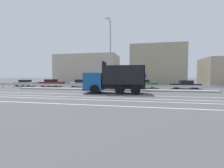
# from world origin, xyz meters

# --- Properties ---
(ground_plane) EXTENTS (320.00, 320.00, 0.00)m
(ground_plane) POSITION_xyz_m (0.00, 0.00, 0.00)
(ground_plane) COLOR #4C4C4F
(lane_strip_0) EXTENTS (50.85, 0.16, 0.01)m
(lane_strip_0) POSITION_xyz_m (1.52, -2.71, 0.00)
(lane_strip_0) COLOR silver
(lane_strip_0) RESTS_ON ground_plane
(lane_strip_1) EXTENTS (50.85, 0.16, 0.01)m
(lane_strip_1) POSITION_xyz_m (1.52, -4.89, 0.00)
(lane_strip_1) COLOR silver
(lane_strip_1) RESTS_ON ground_plane
(lane_strip_2) EXTENTS (50.85, 0.16, 0.01)m
(lane_strip_2) POSITION_xyz_m (1.52, -6.22, 0.00)
(lane_strip_2) COLOR silver
(lane_strip_2) RESTS_ON ground_plane
(lane_strip_3) EXTENTS (50.85, 0.16, 0.01)m
(lane_strip_3) POSITION_xyz_m (1.52, -8.44, 0.00)
(lane_strip_3) COLOR silver
(lane_strip_3) RESTS_ON ground_plane
(median_island) EXTENTS (27.97, 1.10, 0.18)m
(median_island) POSITION_xyz_m (0.00, 2.36, 0.09)
(median_island) COLOR gray
(median_island) RESTS_ON ground_plane
(median_guardrail) EXTENTS (50.85, 0.09, 0.78)m
(median_guardrail) POSITION_xyz_m (-0.00, 3.37, 0.57)
(median_guardrail) COLOR #9EA0A5
(median_guardrail) RESTS_ON ground_plane
(dump_truck) EXTENTS (7.18, 3.09, 3.70)m
(dump_truck) POSITION_xyz_m (0.66, -0.97, 1.27)
(dump_truck) COLOR #144C8C
(dump_truck) RESTS_ON ground_plane
(median_road_sign) EXTENTS (0.81, 0.16, 2.42)m
(median_road_sign) POSITION_xyz_m (4.94, 2.36, 1.31)
(median_road_sign) COLOR white
(median_road_sign) RESTS_ON ground_plane
(street_lamp_1) EXTENTS (0.70, 1.82, 9.57)m
(street_lamp_1) POSITION_xyz_m (0.30, 2.24, 5.23)
(street_lamp_1) COLOR #ADADB2
(street_lamp_1) RESTS_ON ground_plane
(parked_car_0) EXTENTS (4.19, 2.02, 1.28)m
(parked_car_0) POSITION_xyz_m (-17.97, 7.45, 0.66)
(parked_car_0) COLOR #A3A3A8
(parked_car_0) RESTS_ON ground_plane
(parked_car_1) EXTENTS (4.44, 2.04, 1.40)m
(parked_car_1) POSITION_xyz_m (-12.52, 7.88, 0.71)
(parked_car_1) COLOR maroon
(parked_car_1) RESTS_ON ground_plane
(parked_car_2) EXTENTS (4.43, 1.88, 1.38)m
(parked_car_2) POSITION_xyz_m (-6.30, 7.82, 0.69)
(parked_car_2) COLOR #A3A3A8
(parked_car_2) RESTS_ON ground_plane
(parked_car_3) EXTENTS (4.72, 1.99, 1.40)m
(parked_car_3) POSITION_xyz_m (-0.35, 7.85, 0.70)
(parked_car_3) COLOR #335B33
(parked_car_3) RESTS_ON ground_plane
(parked_car_4) EXTENTS (4.09, 1.98, 1.42)m
(parked_car_4) POSITION_xyz_m (5.10, 7.34, 0.73)
(parked_car_4) COLOR #335B33
(parked_car_4) RESTS_ON ground_plane
(parked_car_5) EXTENTS (4.36, 1.91, 1.34)m
(parked_car_5) POSITION_xyz_m (11.43, 7.41, 0.68)
(parked_car_5) COLOR black
(parked_car_5) RESTS_ON ground_plane
(background_building_0) EXTENTS (16.03, 9.08, 7.55)m
(background_building_0) POSITION_xyz_m (-9.78, 20.77, 3.77)
(background_building_0) COLOR #B7AD99
(background_building_0) RESTS_ON ground_plane
(background_building_1) EXTENTS (13.04, 8.13, 9.73)m
(background_building_1) POSITION_xyz_m (8.18, 22.15, 4.87)
(background_building_1) COLOR tan
(background_building_1) RESTS_ON ground_plane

